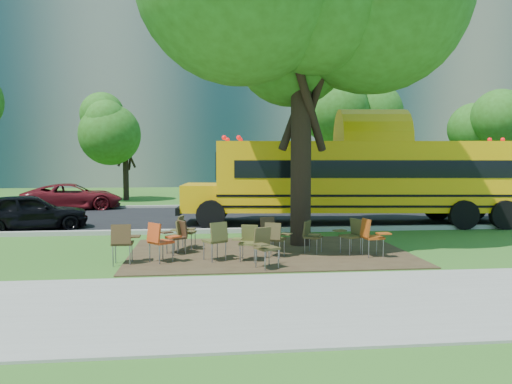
{
  "coord_description": "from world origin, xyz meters",
  "views": [
    {
      "loc": [
        -0.69,
        -13.0,
        2.44
      ],
      "look_at": [
        1.06,
        3.09,
        1.31
      ],
      "focal_mm": 35.0,
      "sensor_mm": 36.0,
      "label": 1
    }
  ],
  "objects": [
    {
      "name": "chair_2",
      "position": [
        -0.35,
        -1.46,
        0.59
      ],
      "size": [
        0.64,
        0.78,
        0.95
      ],
      "rotation": [
        0.0,
        0.0,
        0.53
      ],
      "color": "#4A4620",
      "rests_on": "ground"
    },
    {
      "name": "building_main",
      "position": [
        -8.0,
        36.0,
        11.0
      ],
      "size": [
        38.0,
        16.0,
        22.0
      ],
      "primitive_type": "cube",
      "color": "slate",
      "rests_on": "ground"
    },
    {
      "name": "bg_car_red",
      "position": [
        -6.65,
        10.8,
        0.62
      ],
      "size": [
        4.73,
        2.81,
        1.23
      ],
      "primitive_type": "imported",
      "rotation": [
        0.0,
        0.0,
        1.75
      ],
      "color": "#580F15",
      "rests_on": "ground"
    },
    {
      "name": "dirt_patch",
      "position": [
        1.0,
        -0.5,
        0.01
      ],
      "size": [
        7.0,
        4.5,
        0.03
      ],
      "primitive_type": "cube",
      "color": "#382819",
      "rests_on": "ground"
    },
    {
      "name": "main_tree",
      "position": [
        2.0,
        0.44,
        5.96
      ],
      "size": [
        7.2,
        7.2,
        9.57
      ],
      "color": "black",
      "rests_on": "ground"
    },
    {
      "name": "chair_5",
      "position": [
        0.66,
        -2.33,
        0.56
      ],
      "size": [
        0.61,
        0.73,
        0.9
      ],
      "rotation": [
        0.0,
        0.0,
        3.62
      ],
      "color": "#473C1F",
      "rests_on": "ground"
    },
    {
      "name": "chair_10",
      "position": [
        -1.16,
        0.2,
        0.55
      ],
      "size": [
        0.54,
        0.69,
        0.89
      ],
      "rotation": [
        0.0,
        0.0,
        -1.85
      ],
      "color": "#4C4121",
      "rests_on": "ground"
    },
    {
      "name": "black_car",
      "position": [
        -6.39,
        4.11,
        0.63
      ],
      "size": [
        3.99,
        2.78,
        1.26
      ],
      "primitive_type": "imported",
      "rotation": [
        0.0,
        0.0,
        1.96
      ],
      "color": "black",
      "rests_on": "ground"
    },
    {
      "name": "sidewalk",
      "position": [
        0.0,
        -5.0,
        0.02
      ],
      "size": [
        60.0,
        4.0,
        0.04
      ],
      "primitive_type": "cube",
      "color": "gray",
      "rests_on": "ground"
    },
    {
      "name": "chair_9",
      "position": [
        -1.32,
        -0.52,
        0.53
      ],
      "size": [
        0.72,
        0.57,
        0.86
      ],
      "rotation": [
        0.0,
        0.0,
        2.15
      ],
      "color": "#432818",
      "rests_on": "ground"
    },
    {
      "name": "chair_0",
      "position": [
        -2.47,
        -1.59,
        0.59
      ],
      "size": [
        0.61,
        0.56,
        0.95
      ],
      "rotation": [
        0.0,
        0.0,
        0.01
      ],
      "color": "#412D17",
      "rests_on": "ground"
    },
    {
      "name": "chair_1",
      "position": [
        -1.66,
        -1.52,
        0.59
      ],
      "size": [
        0.81,
        0.64,
        0.95
      ],
      "rotation": [
        0.0,
        0.0,
        -0.85
      ],
      "color": "#B93A13",
      "rests_on": "ground"
    },
    {
      "name": "chair_6",
      "position": [
        3.04,
        -0.92,
        0.56
      ],
      "size": [
        0.71,
        0.61,
        0.9
      ],
      "rotation": [
        0.0,
        0.0,
        1.98
      ],
      "color": "#46411E",
      "rests_on": "ground"
    },
    {
      "name": "building_right",
      "position": [
        24.0,
        38.0,
        12.5
      ],
      "size": [
        30.0,
        16.0,
        25.0
      ],
      "primitive_type": "cube",
      "color": "gray",
      "rests_on": "ground"
    },
    {
      "name": "kerb_near",
      "position": [
        0.0,
        3.0,
        0.07
      ],
      "size": [
        80.0,
        0.25,
        0.14
      ],
      "primitive_type": "cube",
      "color": "gray",
      "rests_on": "ground"
    },
    {
      "name": "bg_tree_3",
      "position": [
        8.0,
        14.0,
        5.03
      ],
      "size": [
        5.6,
        5.6,
        7.84
      ],
      "color": "black",
      "rests_on": "ground"
    },
    {
      "name": "kerb_far",
      "position": [
        0.0,
        11.1,
        0.07
      ],
      "size": [
        80.0,
        0.25,
        0.14
      ],
      "primitive_type": "cube",
      "color": "gray",
      "rests_on": "ground"
    },
    {
      "name": "chair_11",
      "position": [
        0.98,
        -0.08,
        0.55
      ],
      "size": [
        0.61,
        0.69,
        0.89
      ],
      "rotation": [
        0.0,
        0.0,
        0.38
      ],
      "color": "#3E2A16",
      "rests_on": "ground"
    },
    {
      "name": "chair_7",
      "position": [
        3.38,
        -1.4,
        0.59
      ],
      "size": [
        0.61,
        0.63,
        0.96
      ],
      "rotation": [
        0.0,
        0.0,
        -1.48
      ],
      "color": "#A34311",
      "rests_on": "ground"
    },
    {
      "name": "chair_12",
      "position": [
        2.03,
        -0.75,
        0.51
      ],
      "size": [
        0.56,
        0.71,
        0.83
      ],
      "rotation": [
        0.0,
        0.0,
        4.12
      ],
      "color": "#413A1C",
      "rests_on": "ground"
    },
    {
      "name": "school_bus",
      "position": [
        5.25,
        4.46,
        1.73
      ],
      "size": [
        12.42,
        3.95,
        2.99
      ],
      "rotation": [
        0.0,
        0.0,
        -0.11
      ],
      "color": "#E2A107",
      "rests_on": "ground"
    },
    {
      "name": "chair_3",
      "position": [
        0.36,
        -1.51,
        0.53
      ],
      "size": [
        0.65,
        0.51,
        0.85
      ],
      "rotation": [
        0.0,
        0.0,
        2.88
      ],
      "color": "#4F4C22",
      "rests_on": "ground"
    },
    {
      "name": "chair_4",
      "position": [
        1.06,
        -1.19,
        0.54
      ],
      "size": [
        0.73,
        0.58,
        0.88
      ],
      "rotation": [
        0.0,
        0.0,
        -0.48
      ],
      "color": "#42371C",
      "rests_on": "ground"
    },
    {
      "name": "asphalt_road",
      "position": [
        0.0,
        7.0,
        0.02
      ],
      "size": [
        80.0,
        8.0,
        0.04
      ],
      "primitive_type": "cube",
      "color": "black",
      "rests_on": "ground"
    },
    {
      "name": "ground",
      "position": [
        0.0,
        0.0,
        0.0
      ],
      "size": [
        160.0,
        160.0,
        0.0
      ],
      "primitive_type": "plane",
      "color": "#29541A",
      "rests_on": "ground"
    },
    {
      "name": "bg_tree_4",
      "position": [
        16.0,
        13.0,
        4.34
      ],
      "size": [
        5.0,
        5.0,
        6.85
      ],
      "color": "black",
      "rests_on": "ground"
    },
    {
      "name": "chair_8",
      "position": [
        -1.31,
        -0.27,
        0.52
      ],
      "size": [
        0.56,
        0.71,
        0.84
      ],
      "rotation": [
        0.0,
        0.0,
        1.01
      ],
      "color": "brown",
      "rests_on": "ground"
    },
    {
      "name": "bg_tree_2",
      "position": [
        -5.0,
        16.0,
        4.21
      ],
      "size": [
        4.8,
        4.8,
        6.62
      ],
      "color": "black",
      "rests_on": "ground"
    }
  ]
}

